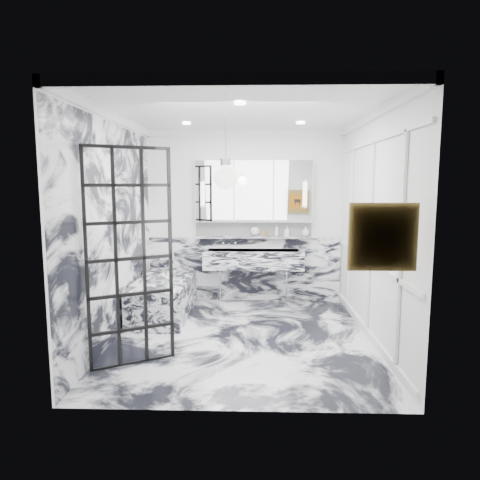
{
  "coord_description": "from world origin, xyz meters",
  "views": [
    {
      "loc": [
        0.14,
        -5.25,
        1.94
      ],
      "look_at": [
        -0.03,
        0.5,
        1.18
      ],
      "focal_mm": 32.0,
      "sensor_mm": 36.0,
      "label": 1
    }
  ],
  "objects_px": {
    "trough_sink": "(253,259)",
    "bathtub": "(164,297)",
    "crittall_door": "(130,259)",
    "mirror_cabinet": "(254,191)"
  },
  "relations": [
    {
      "from": "mirror_cabinet",
      "to": "bathtub",
      "type": "bearing_deg",
      "value": -147.94
    },
    {
      "from": "bathtub",
      "to": "mirror_cabinet",
      "type": "bearing_deg",
      "value": 32.06
    },
    {
      "from": "trough_sink",
      "to": "bathtub",
      "type": "bearing_deg",
      "value": -153.52
    },
    {
      "from": "trough_sink",
      "to": "bathtub",
      "type": "xyz_separation_m",
      "value": [
        -1.33,
        -0.66,
        -0.45
      ]
    },
    {
      "from": "trough_sink",
      "to": "mirror_cabinet",
      "type": "height_order",
      "value": "mirror_cabinet"
    },
    {
      "from": "crittall_door",
      "to": "bathtub",
      "type": "distance_m",
      "value": 1.95
    },
    {
      "from": "crittall_door",
      "to": "bathtub",
      "type": "xyz_separation_m",
      "value": [
        -0.02,
        1.74,
        -0.88
      ]
    },
    {
      "from": "crittall_door",
      "to": "bathtub",
      "type": "relative_size",
      "value": 1.4
    },
    {
      "from": "trough_sink",
      "to": "mirror_cabinet",
      "type": "distance_m",
      "value": 1.1
    },
    {
      "from": "crittall_door",
      "to": "mirror_cabinet",
      "type": "relative_size",
      "value": 1.22
    }
  ]
}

